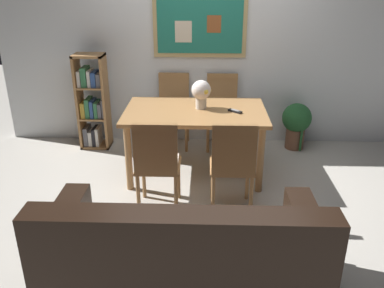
% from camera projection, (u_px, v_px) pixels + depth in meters
% --- Properties ---
extents(ground_plane, '(12.00, 12.00, 0.00)m').
position_uv_depth(ground_plane, '(206.00, 195.00, 4.05)').
color(ground_plane, '#B7B2A8').
extents(wall_back_with_painting, '(5.20, 0.14, 2.60)m').
position_uv_depth(wall_back_with_painting, '(208.00, 40.00, 4.93)').
color(wall_back_with_painting, silver).
rests_on(wall_back_with_painting, ground_plane).
extents(dining_table, '(1.48, 0.92, 0.74)m').
position_uv_depth(dining_table, '(195.00, 118.00, 4.25)').
color(dining_table, '#9E7042').
rests_on(dining_table, ground_plane).
extents(dining_chair_near_right, '(0.40, 0.41, 0.91)m').
position_uv_depth(dining_chair_near_right, '(233.00, 160.00, 3.56)').
color(dining_chair_near_right, '#9E7042').
rests_on(dining_chair_near_right, ground_plane).
extents(dining_chair_far_right, '(0.40, 0.41, 0.91)m').
position_uv_depth(dining_chair_far_right, '(222.00, 105.00, 5.03)').
color(dining_chair_far_right, '#9E7042').
rests_on(dining_chair_far_right, ground_plane).
extents(dining_chair_far_left, '(0.40, 0.41, 0.91)m').
position_uv_depth(dining_chair_far_left, '(174.00, 104.00, 5.06)').
color(dining_chair_far_left, '#9E7042').
rests_on(dining_chair_far_left, ground_plane).
extents(dining_chair_near_left, '(0.40, 0.41, 0.91)m').
position_uv_depth(dining_chair_near_left, '(157.00, 159.00, 3.57)').
color(dining_chair_near_left, '#9E7042').
rests_on(dining_chair_near_left, ground_plane).
extents(leather_couch, '(1.80, 0.84, 0.84)m').
position_uv_depth(leather_couch, '(184.00, 260.00, 2.67)').
color(leather_couch, black).
rests_on(leather_couch, ground_plane).
extents(bookshelf, '(0.36, 0.28, 1.18)m').
position_uv_depth(bookshelf, '(93.00, 104.00, 4.98)').
color(bookshelf, '#9E7042').
rests_on(bookshelf, ground_plane).
extents(potted_ivy, '(0.36, 0.36, 0.58)m').
position_uv_depth(potted_ivy, '(296.00, 123.00, 5.01)').
color(potted_ivy, brown).
rests_on(potted_ivy, ground_plane).
extents(flower_vase, '(0.21, 0.20, 0.30)m').
position_uv_depth(flower_vase, '(201.00, 92.00, 4.20)').
color(flower_vase, beige).
rests_on(flower_vase, dining_table).
extents(tv_remote, '(0.15, 0.14, 0.02)m').
position_uv_depth(tv_remote, '(235.00, 111.00, 4.15)').
color(tv_remote, black).
rests_on(tv_remote, dining_table).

